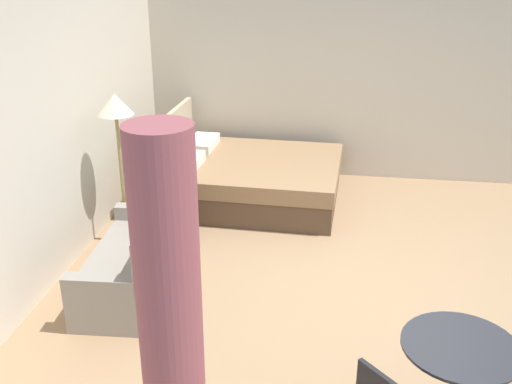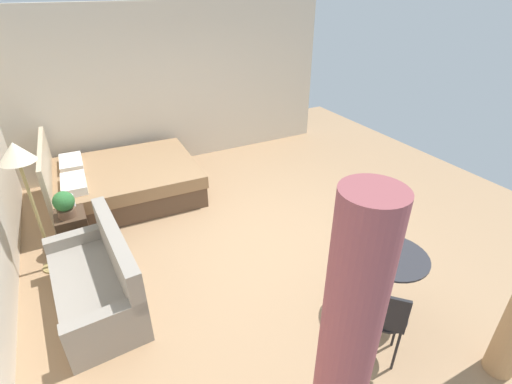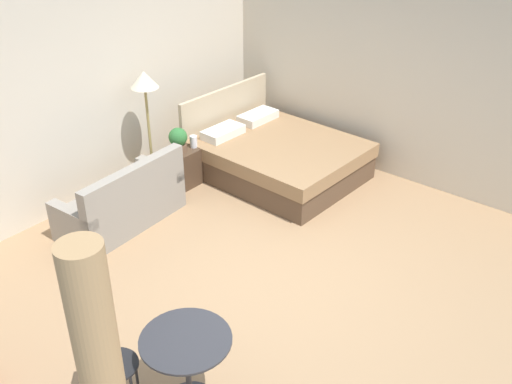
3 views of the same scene
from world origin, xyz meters
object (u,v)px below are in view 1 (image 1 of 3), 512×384
at_px(floor_lamp, 116,115).
at_px(balcony_table, 457,373).
at_px(couch, 139,261).
at_px(vase, 168,176).
at_px(bed, 248,178).
at_px(nightstand, 162,208).
at_px(potted_plant, 156,175).

bearing_deg(floor_lamp, balcony_table, -127.75).
relative_size(couch, balcony_table, 2.18).
height_order(vase, balcony_table, balcony_table).
bearing_deg(balcony_table, couch, 60.44).
bearing_deg(bed, couch, 163.37).
bearing_deg(vase, bed, -41.68).
xyz_separation_m(bed, couch, (-2.21, 0.66, -0.01)).
bearing_deg(floor_lamp, nightstand, -41.40).
height_order(couch, potted_plant, couch).
bearing_deg(vase, couch, -175.55).
height_order(couch, balcony_table, couch).
bearing_deg(couch, potted_plant, 8.48).
relative_size(bed, couch, 1.38).
bearing_deg(potted_plant, bed, -37.52).
bearing_deg(bed, floor_lamp, 139.90).
height_order(nightstand, balcony_table, balcony_table).
xyz_separation_m(couch, balcony_table, (-1.47, -2.59, 0.23)).
height_order(bed, nightstand, bed).
xyz_separation_m(bed, floor_lamp, (-1.32, 1.11, 1.12)).
xyz_separation_m(nightstand, balcony_table, (-2.70, -2.74, 0.25)).
bearing_deg(nightstand, potted_plant, 170.09).
distance_m(bed, floor_lamp, 2.06).
relative_size(couch, potted_plant, 4.77).
xyz_separation_m(bed, potted_plant, (-1.08, 0.83, 0.40)).
relative_size(potted_plant, balcony_table, 0.46).
xyz_separation_m(bed, vase, (-0.86, 0.76, 0.31)).
relative_size(bed, nightstand, 4.01).
relative_size(vase, floor_lamp, 0.10).
height_order(bed, vase, bed).
height_order(bed, floor_lamp, floor_lamp).
height_order(nightstand, floor_lamp, floor_lamp).
relative_size(nightstand, floor_lamp, 0.33).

